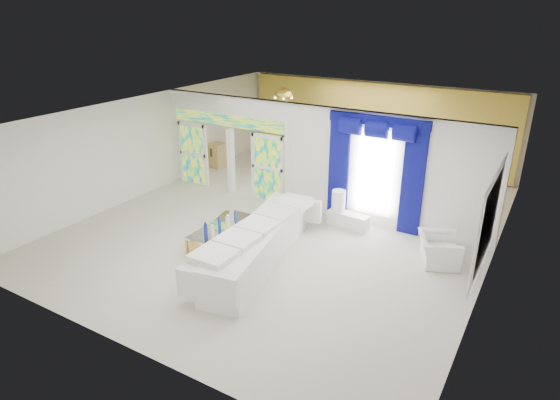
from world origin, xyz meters
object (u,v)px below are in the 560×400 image
Objects in this scene: coffee_table at (221,234)px; armchair at (438,250)px; white_sofa at (260,245)px; grand_piano at (302,153)px; console_table at (348,220)px.

armchair reaches higher than coffee_table.
grand_piano is (-2.51, 6.67, 0.10)m from white_sofa.
armchair is at bearing -22.85° from grand_piano.
console_table is at bearing -33.28° from grand_piano.
white_sofa is 4.05m from armchair.
console_table is at bearing 59.58° from white_sofa.
white_sofa is 2.95m from console_table.
grand_piano is (-3.50, 3.91, 0.33)m from console_table.
coffee_table is 6.48m from grand_piano.
console_table is (2.34, 2.47, -0.03)m from coffee_table.
coffee_table is 0.95× the size of grand_piano.
coffee_table is 1.94× the size of armchair.
grand_piano reaches higher than console_table.
grand_piano reaches higher than white_sofa.
grand_piano reaches higher than coffee_table.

